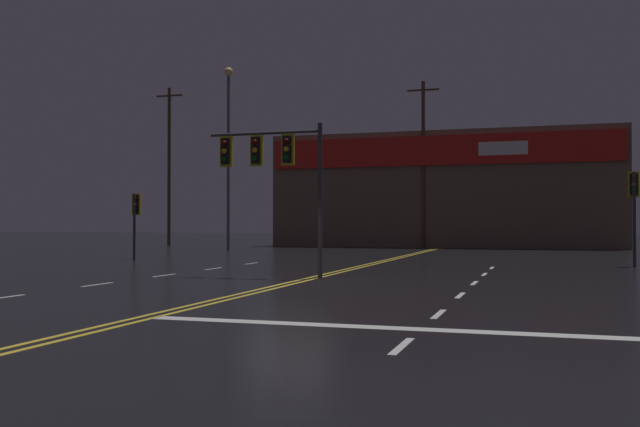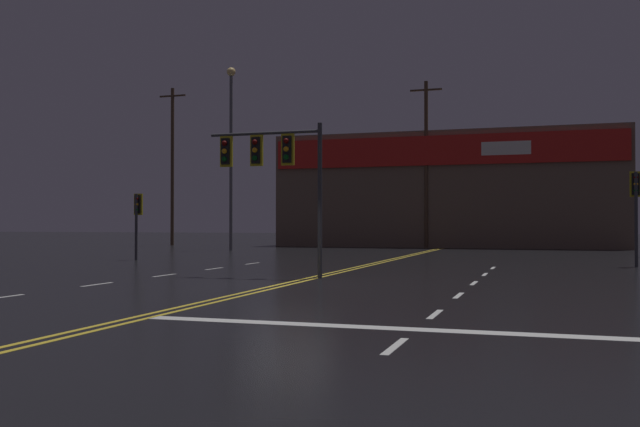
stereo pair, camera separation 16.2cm
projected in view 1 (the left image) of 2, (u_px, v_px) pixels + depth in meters
name	position (u px, v px, depth m)	size (l,w,h in m)	color
ground_plane	(288.00, 284.00, 19.81)	(200.00, 200.00, 0.00)	black
road_markings	(304.00, 289.00, 18.21)	(14.63, 60.00, 0.01)	gold
traffic_signal_median	(270.00, 159.00, 22.43)	(3.76, 0.36, 4.79)	#38383D
traffic_signal_corner_northeast	(634.00, 197.00, 27.66)	(0.42, 0.36, 3.71)	#38383D
traffic_signal_corner_northwest	(136.00, 211.00, 32.79)	(0.42, 0.36, 3.06)	#38383D
streetlight_near_right	(228.00, 136.00, 45.11)	(0.56, 0.56, 11.60)	#59595E
building_backdrop	(448.00, 192.00, 53.44)	(24.35, 10.23, 8.10)	brown
utility_pole_row	(435.00, 161.00, 48.80)	(46.05, 0.26, 12.16)	#4C3828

